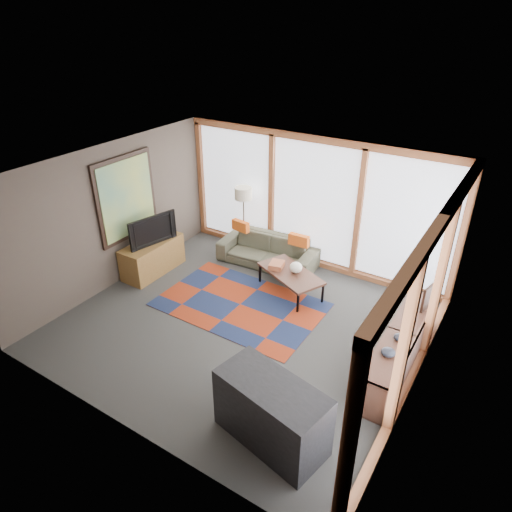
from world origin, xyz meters
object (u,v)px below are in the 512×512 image
Objects in this scene: bookshelf at (400,348)px; television at (150,229)px; floor_lamp at (244,220)px; tv_console at (153,257)px; coffee_table at (290,282)px; bar_counter at (272,413)px; sofa at (268,251)px.

bookshelf is 4.89m from television.
floor_lamp is 1.43× the size of television.
floor_lamp is 1.11× the size of tv_console.
coffee_table is 0.92× the size of bar_counter.
floor_lamp reaches higher than tv_console.
coffee_table is at bearing -59.69° from television.
sofa is 2.00× the size of television.
tv_console is (-2.62, -0.77, 0.11)m from coffee_table.
floor_lamp is 0.59× the size of bookshelf.
television is (-0.99, -1.68, 0.21)m from floor_lamp.
coffee_table is 1.26× the size of television.
tv_console is (-4.86, 0.09, 0.02)m from bookshelf.
television is at bearing 162.75° from bar_counter.
bookshelf is at bearing -77.17° from television.
sofa is at bearing 133.31° from bar_counter.
sofa reaches higher than coffee_table.
bookshelf is (3.86, -1.78, -0.41)m from floor_lamp.
floor_lamp reaches higher than sofa.
bar_counter is at bearing -28.79° from tv_console.
bookshelf is at bearing -1.07° from tv_console.
tv_console is 1.29× the size of television.
sofa is 1.40× the size of floor_lamp.
bar_counter reaches higher than coffee_table.
bar_counter is (2.23, -3.63, 0.14)m from sofa.
sofa is at bearing -35.98° from television.
floor_lamp reaches higher than coffee_table.
tv_console is at bearing -120.73° from floor_lamp.
tv_console is (-1.73, -1.45, 0.03)m from sofa.
bookshelf is 1.79× the size of bar_counter.
floor_lamp is 1.05× the size of bar_counter.
bookshelf is 4.87m from tv_console.
tv_console is at bearing -144.53° from sofa.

